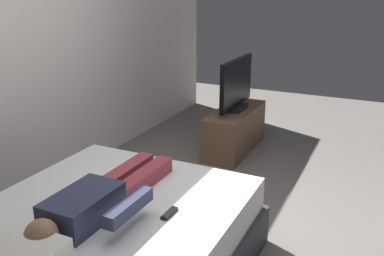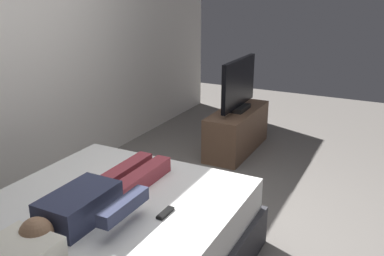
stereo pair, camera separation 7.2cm
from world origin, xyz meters
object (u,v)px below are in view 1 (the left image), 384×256
(remote, at_px, (169,213))
(tv_stand, at_px, (235,130))
(tv, at_px, (236,86))
(person, at_px, (99,199))
(bed, at_px, (101,252))

(remote, distance_m, tv_stand, 2.50)
(remote, bearing_deg, tv_stand, 11.04)
(tv_stand, height_order, tv, tv)
(remote, bearing_deg, person, 110.47)
(remote, bearing_deg, bed, 114.36)
(person, xyz_separation_m, tv_stand, (2.59, 0.07, -0.37))
(tv_stand, relative_size, tv, 1.25)
(bed, xyz_separation_m, remote, (0.18, -0.40, 0.29))
(person, bearing_deg, tv_stand, 1.57)
(bed, bearing_deg, remote, -65.64)
(person, distance_m, remote, 0.44)
(bed, distance_m, tv_stand, 2.62)
(tv_stand, xyz_separation_m, tv, (0.00, 0.00, 0.53))
(person, xyz_separation_m, tv, (2.59, 0.07, 0.16))
(bed, distance_m, tv, 2.67)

